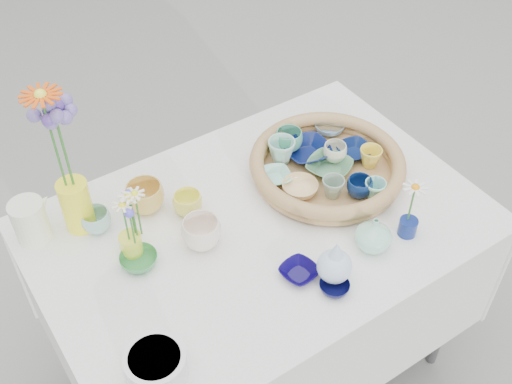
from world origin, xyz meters
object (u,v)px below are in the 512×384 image
wicker_tray (327,166)px  bud_vase_seafoam (374,234)px  tall_vase_yellow (77,205)px  display_table (259,363)px

wicker_tray → bud_vase_seafoam: size_ratio=4.47×
wicker_tray → bud_vase_seafoam: 0.31m
tall_vase_yellow → bud_vase_seafoam: bearing=-39.4°
bud_vase_seafoam → tall_vase_yellow: tall_vase_yellow is taller
display_table → tall_vase_yellow: bearing=147.5°
display_table → wicker_tray: size_ratio=2.66×
wicker_tray → tall_vase_yellow: (-0.71, 0.22, 0.04)m
display_table → wicker_tray: (0.28, 0.05, 0.80)m
wicker_tray → bud_vase_seafoam: bearing=-104.1°
wicker_tray → display_table: bearing=-169.9°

